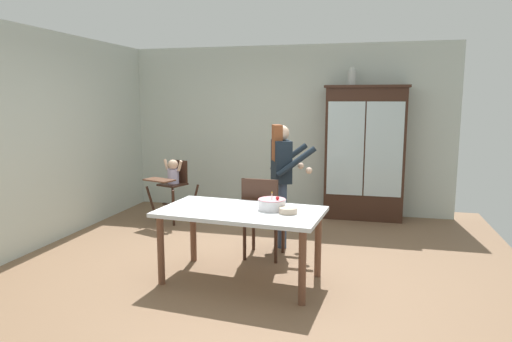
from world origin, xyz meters
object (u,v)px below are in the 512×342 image
object	(u,v)px
dining_table	(241,219)
serving_bowl	(288,210)
china_cabinet	(364,153)
adult_person	(282,170)
birthday_cake	(272,204)
dining_chair_far_side	(262,212)
high_chair_with_toddler	(173,179)
ceramic_vase	(352,77)

from	to	relation	value
dining_table	serving_bowl	distance (m)	0.50
dining_table	serving_bowl	size ratio (longest dim) A/B	9.41
china_cabinet	adult_person	world-z (taller)	china_cabinet
birthday_cake	dining_chair_far_side	xyz separation A→B (m)	(-0.23, 0.57, -0.24)
birthday_cake	serving_bowl	world-z (taller)	birthday_cake
adult_person	serving_bowl	world-z (taller)	adult_person
dining_table	dining_chair_far_side	world-z (taller)	dining_chair_far_side
dining_table	dining_chair_far_side	distance (m)	0.67
high_chair_with_toddler	china_cabinet	bearing A→B (deg)	37.44
birthday_cake	serving_bowl	bearing A→B (deg)	-31.65
adult_person	dining_chair_far_side	distance (m)	0.70
ceramic_vase	serving_bowl	world-z (taller)	ceramic_vase
high_chair_with_toddler	dining_chair_far_side	xyz separation A→B (m)	(1.68, -1.30, -0.10)
adult_person	birthday_cake	distance (m)	1.13
high_chair_with_toddler	dining_table	world-z (taller)	high_chair_with_toddler
adult_person	serving_bowl	xyz separation A→B (m)	(0.30, -1.23, -0.20)
ceramic_vase	serving_bowl	size ratio (longest dim) A/B	1.50
ceramic_vase	high_chair_with_toddler	world-z (taller)	ceramic_vase
high_chair_with_toddler	serving_bowl	world-z (taller)	high_chair_with_toddler
china_cabinet	adult_person	distance (m)	1.91
adult_person	dining_table	world-z (taller)	adult_person
china_cabinet	dining_table	world-z (taller)	china_cabinet
high_chair_with_toddler	dining_table	xyz separation A→B (m)	(1.62, -1.95, -0.01)
ceramic_vase	dining_chair_far_side	world-z (taller)	ceramic_vase
dining_chair_far_side	high_chair_with_toddler	bearing A→B (deg)	-35.18
birthday_cake	dining_chair_far_side	distance (m)	0.66
dining_table	serving_bowl	xyz separation A→B (m)	(0.49, -0.02, 0.12)
birthday_cake	china_cabinet	bearing A→B (deg)	72.50
high_chair_with_toddler	serving_bowl	bearing A→B (deg)	-23.50
china_cabinet	dining_chair_far_side	bearing A→B (deg)	-116.77
birthday_cake	dining_chair_far_side	size ratio (longest dim) A/B	0.29
ceramic_vase	high_chair_with_toddler	size ratio (longest dim) A/B	0.28
ceramic_vase	high_chair_with_toddler	distance (m)	3.11
high_chair_with_toddler	birthday_cake	size ratio (longest dim) A/B	3.39
ceramic_vase	birthday_cake	size ratio (longest dim) A/B	0.96
high_chair_with_toddler	dining_chair_far_side	distance (m)	2.13
ceramic_vase	birthday_cake	xyz separation A→B (m)	(-0.64, -2.76, -1.37)
high_chair_with_toddler	adult_person	distance (m)	1.98
ceramic_vase	dining_chair_far_side	bearing A→B (deg)	-111.88
china_cabinet	birthday_cake	size ratio (longest dim) A/B	7.32
ceramic_vase	birthday_cake	bearing A→B (deg)	-103.16
high_chair_with_toddler	dining_chair_far_side	size ratio (longest dim) A/B	0.99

